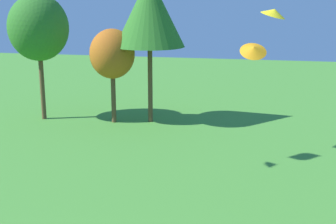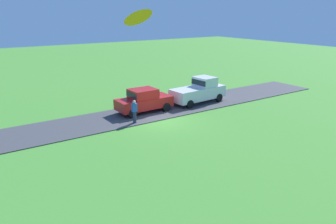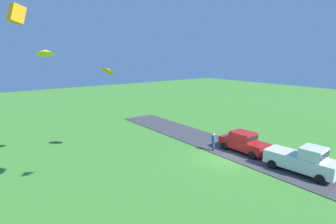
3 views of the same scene
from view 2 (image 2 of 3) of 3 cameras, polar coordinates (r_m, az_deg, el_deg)
name	(u,v)px [view 2 (image 2 of 3)]	position (r m, az deg, el deg)	size (l,w,h in m)	color
ground_plane	(162,121)	(23.74, -1.08, -1.59)	(120.00, 120.00, 0.00)	#478E33
pavement_strip	(146,113)	(25.61, -3.90, -0.14)	(36.00, 4.40, 0.06)	#424247
car_pickup_by_flagpole	(199,90)	(28.37, 5.50, 3.79)	(5.12, 2.33, 2.14)	white
car_sedan_near_entrance	(144,100)	(25.50, -4.24, 2.14)	(4.41, 1.98, 1.84)	red
person_watching_sky	(134,112)	(23.07, -5.86, 0.05)	(0.36, 0.24, 1.71)	#2D334C
kite_delta_over_trees	(137,15)	(12.95, -5.42, 16.51)	(1.15, 1.15, 0.25)	orange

